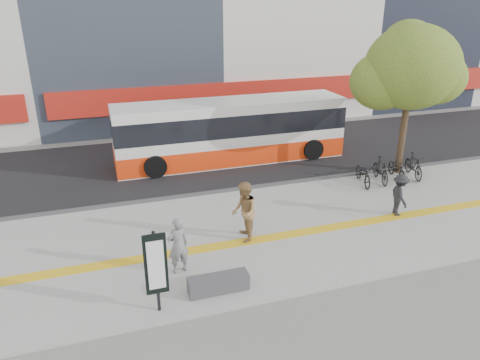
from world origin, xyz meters
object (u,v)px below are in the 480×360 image
object	(u,v)px
bench	(218,284)
street_tree	(409,69)
seated_woman	(178,245)
pedestrian_dark	(400,195)
pedestrian_tan	(244,212)
signboard	(156,266)
bus	(231,133)

from	to	relation	value
bench	street_tree	xyz separation A→B (m)	(9.78, 6.02, 4.21)
seated_woman	pedestrian_dark	size ratio (longest dim) A/B	1.11
bench	pedestrian_tan	size ratio (longest dim) A/B	0.83
signboard	pedestrian_tan	size ratio (longest dim) A/B	1.13
bus	pedestrian_dark	bearing A→B (deg)	-62.04
bus	seated_woman	size ratio (longest dim) A/B	6.30
street_tree	pedestrian_dark	world-z (taller)	street_tree
bench	bus	xyz separation A→B (m)	(3.31, 9.70, 1.08)
signboard	seated_woman	xyz separation A→B (m)	(0.80, 1.53, -0.45)
street_tree	pedestrian_dark	xyz separation A→B (m)	(-2.57, -3.67, -3.68)
bus	street_tree	bearing A→B (deg)	-29.63
street_tree	pedestrian_tan	xyz separation A→B (m)	(-8.28, -3.66, -3.46)
bench	pedestrian_tan	world-z (taller)	pedestrian_tan
signboard	pedestrian_dark	bearing A→B (deg)	16.78
bus	seated_woman	world-z (taller)	bus
signboard	pedestrian_tan	bearing A→B (deg)	40.70
bench	signboard	xyz separation A→B (m)	(-1.60, -0.31, 1.06)
signboard	street_tree	distance (m)	13.40
signboard	street_tree	size ratio (longest dim) A/B	0.35
signboard	street_tree	xyz separation A→B (m)	(11.38, 6.33, 3.15)
pedestrian_tan	pedestrian_dark	distance (m)	5.72
bench	street_tree	size ratio (longest dim) A/B	0.25
signboard	bus	world-z (taller)	bus
signboard	pedestrian_dark	distance (m)	9.22
signboard	street_tree	world-z (taller)	street_tree
bench	street_tree	world-z (taller)	street_tree
pedestrian_tan	seated_woman	bearing A→B (deg)	-53.33
bench	signboard	bearing A→B (deg)	-169.19
pedestrian_tan	pedestrian_dark	world-z (taller)	pedestrian_tan
street_tree	seated_woman	distance (m)	12.16
pedestrian_tan	signboard	bearing A→B (deg)	-38.94
pedestrian_dark	street_tree	bearing A→B (deg)	-22.38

